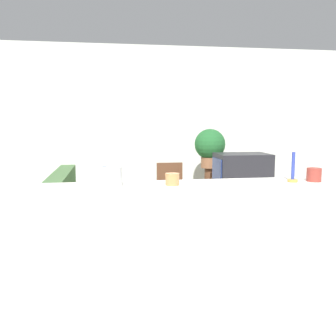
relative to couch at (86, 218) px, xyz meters
name	(u,v)px	position (x,y,z in m)	size (l,w,h in m)	color
ground_plane	(171,305)	(0.77, -1.76, -0.30)	(14.00, 14.00, 0.00)	beige
wall_back	(138,129)	(0.77, 1.67, 1.05)	(9.00, 0.06, 2.70)	silver
couch	(86,218)	(0.00, 0.00, 0.00)	(0.87, 1.68, 0.86)	#476B3D
tv_stand	(241,210)	(2.09, 0.27, -0.05)	(0.85, 0.53, 0.49)	brown
television	(242,173)	(2.08, 0.27, 0.46)	(0.72, 0.51, 0.55)	#232328
wooden_chair	(171,188)	(1.20, 0.90, 0.17)	(0.44, 0.44, 0.84)	brown
plant_stand	(209,192)	(1.81, 0.95, 0.08)	(0.16, 0.16, 0.76)	brown
potted_plant	(210,146)	(1.81, 0.95, 0.80)	(0.47, 0.47, 0.59)	#8E5B3D
foreground_counter	(180,260)	(0.77, -2.15, 0.23)	(2.89, 0.44, 1.05)	white
decorative_bowl	(105,177)	(0.27, -2.15, 0.82)	(0.22, 0.22, 0.18)	silver
candle_jar	(172,179)	(0.71, -2.15, 0.79)	(0.09, 0.09, 0.08)	#C6844C
candlestick	(293,173)	(1.57, -2.15, 0.82)	(0.07, 0.07, 0.21)	#B7933D
coffee_tin	(314,175)	(1.73, -2.15, 0.80)	(0.10, 0.10, 0.10)	#99382D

